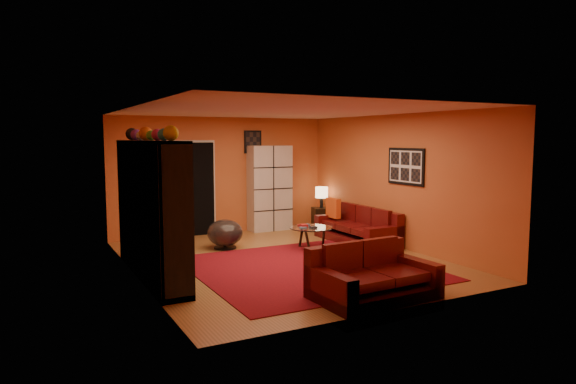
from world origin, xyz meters
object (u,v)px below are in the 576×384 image
storage_cabinet (270,188)px  entertainment_unit (151,209)px  loveseat (370,276)px  coffee_table (311,230)px  table_lamp (322,193)px  tv (153,212)px  sofa (360,228)px  side_table (321,218)px  bowl_chair (225,233)px

storage_cabinet → entertainment_unit: bearing=-140.9°
loveseat → coffee_table: size_ratio=1.99×
table_lamp → coffee_table: bearing=-126.5°
tv → table_lamp: 5.03m
sofa → loveseat: bearing=-123.3°
coffee_table → storage_cabinet: (0.19, 2.24, 0.60)m
tv → coffee_table: 3.21m
entertainment_unit → storage_cabinet: 4.38m
entertainment_unit → sofa: entertainment_unit is taller
entertainment_unit → side_table: (4.52, 2.38, -0.80)m
tv → bowl_chair: size_ratio=1.33×
tv → loveseat: tv is taller
entertainment_unit → coffee_table: entertainment_unit is taller
entertainment_unit → storage_cabinet: size_ratio=1.53×
bowl_chair → table_lamp: 3.03m
table_lamp → sofa: bearing=-93.7°
coffee_table → bowl_chair: (-1.46, 0.81, -0.08)m
coffee_table → bowl_chair: bowl_chair is taller
sofa → side_table: sofa is taller
storage_cabinet → bowl_chair: bearing=-139.6°
coffee_table → loveseat: bearing=-105.1°
storage_cabinet → coffee_table: bearing=-95.6°
entertainment_unit → tv: entertainment_unit is taller
tv → loveseat: bearing=-137.2°
side_table → tv: bearing=-152.8°
sofa → loveseat: same height
sofa → loveseat: size_ratio=1.21×
tv → side_table: bearing=-62.8°
entertainment_unit → table_lamp: bearing=27.8°
entertainment_unit → side_table: bearing=27.8°
loveseat → storage_cabinet: 5.35m
tv → bowl_chair: (1.66, 1.28, -0.68)m
tv → storage_cabinet: size_ratio=0.47×
coffee_table → table_lamp: size_ratio=1.69×
loveseat → storage_cabinet: bearing=-13.4°
loveseat → bowl_chair: (-0.65, 3.78, 0.02)m
entertainment_unit → sofa: (4.41, 0.68, -0.76)m
entertainment_unit → storage_cabinet: (3.36, 2.80, -0.07)m
storage_cabinet → sofa: bearing=-64.5°
tv → sofa: size_ratio=0.46×
bowl_chair → side_table: size_ratio=1.38×
coffee_table → table_lamp: (1.35, 1.82, 0.47)m
entertainment_unit → sofa: size_ratio=1.49×
entertainment_unit → loveseat: (2.37, -2.41, -0.77)m
loveseat → coffee_table: (0.80, 2.97, 0.10)m
coffee_table → storage_cabinet: size_ratio=0.43×
tv → entertainment_unit: bearing=149.9°
sofa → table_lamp: table_lamp is taller
side_table → entertainment_unit: bearing=-152.2°
table_lamp → loveseat: bearing=-114.2°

